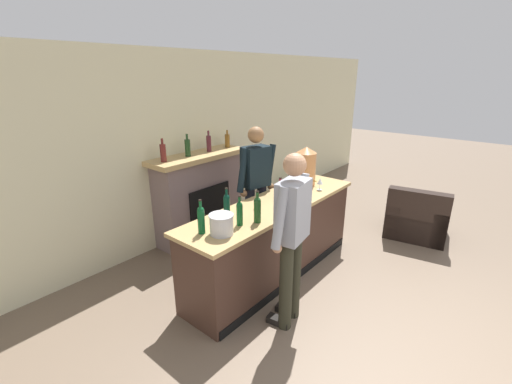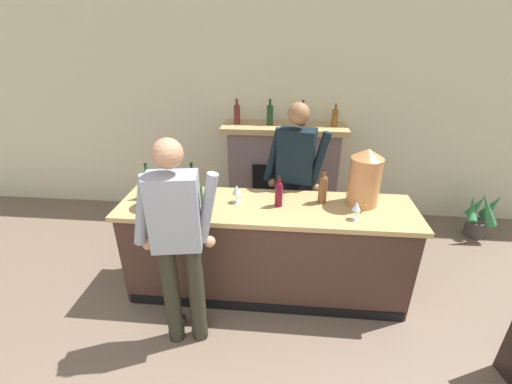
{
  "view_description": "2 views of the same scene",
  "coord_description": "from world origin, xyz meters",
  "px_view_note": "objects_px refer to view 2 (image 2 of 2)",
  "views": [
    {
      "loc": [
        -2.91,
        0.1,
        2.45
      ],
      "look_at": [
        0.31,
        2.78,
        0.97
      ],
      "focal_mm": 24.0,
      "sensor_mm": 36.0,
      "label": 1
    },
    {
      "loc": [
        0.33,
        -0.36,
        2.42
      ],
      "look_at": [
        0.03,
        2.78,
        0.9
      ],
      "focal_mm": 24.0,
      "sensor_mm": 36.0,
      "label": 2
    }
  ],
  "objects_px": {
    "person_bartender": "(295,181)",
    "fireplace_stone": "(283,173)",
    "wine_glass_mid_counter": "(237,190)",
    "wine_bottle_cabernet_heavy": "(199,197)",
    "copper_dispenser": "(365,177)",
    "ice_bucket_steel": "(154,196)",
    "person_customer": "(178,241)",
    "wine_bottle_port_short": "(323,188)",
    "wine_bottle_chardonnay_pale": "(183,193)",
    "wine_bottle_riesling_slim": "(148,183)",
    "wine_glass_front_right": "(356,207)",
    "potted_plant_corner": "(480,216)",
    "wine_bottle_burgundy_dark": "(279,193)",
    "wine_bottle_rose_blush": "(193,182)"
  },
  "relations": [
    {
      "from": "person_bartender",
      "to": "fireplace_stone",
      "type": "bearing_deg",
      "value": 97.93
    },
    {
      "from": "wine_glass_mid_counter",
      "to": "wine_bottle_cabernet_heavy",
      "type": "bearing_deg",
      "value": -140.93
    },
    {
      "from": "copper_dispenser",
      "to": "wine_bottle_cabernet_heavy",
      "type": "height_order",
      "value": "copper_dispenser"
    },
    {
      "from": "ice_bucket_steel",
      "to": "person_bartender",
      "type": "bearing_deg",
      "value": 26.06
    },
    {
      "from": "copper_dispenser",
      "to": "person_customer",
      "type": "bearing_deg",
      "value": -152.24
    },
    {
      "from": "wine_bottle_port_short",
      "to": "wine_bottle_chardonnay_pale",
      "type": "distance_m",
      "value": 1.25
    },
    {
      "from": "wine_bottle_riesling_slim",
      "to": "wine_glass_front_right",
      "type": "height_order",
      "value": "wine_bottle_riesling_slim"
    },
    {
      "from": "potted_plant_corner",
      "to": "fireplace_stone",
      "type": "bearing_deg",
      "value": 174.1
    },
    {
      "from": "wine_glass_mid_counter",
      "to": "wine_glass_front_right",
      "type": "relative_size",
      "value": 1.07
    },
    {
      "from": "person_bartender",
      "to": "ice_bucket_steel",
      "type": "distance_m",
      "value": 1.4
    },
    {
      "from": "wine_bottle_riesling_slim",
      "to": "wine_bottle_cabernet_heavy",
      "type": "bearing_deg",
      "value": -24.83
    },
    {
      "from": "wine_bottle_port_short",
      "to": "wine_bottle_burgundy_dark",
      "type": "xyz_separation_m",
      "value": [
        -0.39,
        -0.11,
        -0.02
      ]
    },
    {
      "from": "person_customer",
      "to": "wine_bottle_rose_blush",
      "type": "relative_size",
      "value": 5.17
    },
    {
      "from": "wine_bottle_chardonnay_pale",
      "to": "wine_glass_mid_counter",
      "type": "height_order",
      "value": "wine_bottle_chardonnay_pale"
    },
    {
      "from": "copper_dispenser",
      "to": "wine_bottle_rose_blush",
      "type": "distance_m",
      "value": 1.56
    },
    {
      "from": "copper_dispenser",
      "to": "wine_bottle_riesling_slim",
      "type": "relative_size",
      "value": 1.52
    },
    {
      "from": "fireplace_stone",
      "to": "wine_bottle_rose_blush",
      "type": "height_order",
      "value": "fireplace_stone"
    },
    {
      "from": "wine_bottle_burgundy_dark",
      "to": "person_bartender",
      "type": "bearing_deg",
      "value": 73.23
    },
    {
      "from": "copper_dispenser",
      "to": "potted_plant_corner",
      "type": "bearing_deg",
      "value": 32.78
    },
    {
      "from": "fireplace_stone",
      "to": "wine_bottle_rose_blush",
      "type": "bearing_deg",
      "value": -120.53
    },
    {
      "from": "wine_glass_front_right",
      "to": "wine_bottle_riesling_slim",
      "type": "bearing_deg",
      "value": 173.0
    },
    {
      "from": "potted_plant_corner",
      "to": "person_customer",
      "type": "relative_size",
      "value": 0.38
    },
    {
      "from": "potted_plant_corner",
      "to": "person_customer",
      "type": "height_order",
      "value": "person_customer"
    },
    {
      "from": "wine_glass_mid_counter",
      "to": "person_bartender",
      "type": "bearing_deg",
      "value": 41.25
    },
    {
      "from": "person_customer",
      "to": "person_bartender",
      "type": "height_order",
      "value": "person_bartender"
    },
    {
      "from": "wine_bottle_cabernet_heavy",
      "to": "wine_bottle_rose_blush",
      "type": "height_order",
      "value": "wine_bottle_rose_blush"
    },
    {
      "from": "person_customer",
      "to": "copper_dispenser",
      "type": "height_order",
      "value": "person_customer"
    },
    {
      "from": "potted_plant_corner",
      "to": "wine_glass_front_right",
      "type": "distance_m",
      "value": 2.47
    },
    {
      "from": "copper_dispenser",
      "to": "wine_bottle_burgundy_dark",
      "type": "xyz_separation_m",
      "value": [
        -0.75,
        -0.11,
        -0.13
      ]
    },
    {
      "from": "fireplace_stone",
      "to": "wine_glass_mid_counter",
      "type": "bearing_deg",
      "value": -105.17
    },
    {
      "from": "fireplace_stone",
      "to": "ice_bucket_steel",
      "type": "distance_m",
      "value": 2.0
    },
    {
      "from": "person_customer",
      "to": "ice_bucket_steel",
      "type": "bearing_deg",
      "value": 124.46
    },
    {
      "from": "ice_bucket_steel",
      "to": "wine_glass_front_right",
      "type": "height_order",
      "value": "ice_bucket_steel"
    },
    {
      "from": "wine_bottle_riesling_slim",
      "to": "wine_glass_mid_counter",
      "type": "bearing_deg",
      "value": -1.15
    },
    {
      "from": "wine_bottle_burgundy_dark",
      "to": "wine_bottle_chardonnay_pale",
      "type": "bearing_deg",
      "value": -172.72
    },
    {
      "from": "fireplace_stone",
      "to": "wine_bottle_riesling_slim",
      "type": "xyz_separation_m",
      "value": [
        -1.23,
        -1.45,
        0.45
      ]
    },
    {
      "from": "wine_bottle_chardonnay_pale",
      "to": "fireplace_stone",
      "type": "bearing_deg",
      "value": 61.95
    },
    {
      "from": "person_customer",
      "to": "wine_bottle_port_short",
      "type": "relative_size",
      "value": 5.43
    },
    {
      "from": "fireplace_stone",
      "to": "wine_bottle_chardonnay_pale",
      "type": "distance_m",
      "value": 1.87
    },
    {
      "from": "person_bartender",
      "to": "wine_bottle_riesling_slim",
      "type": "distance_m",
      "value": 1.44
    },
    {
      "from": "wine_bottle_cabernet_heavy",
      "to": "wine_glass_mid_counter",
      "type": "distance_m",
      "value": 0.37
    },
    {
      "from": "ice_bucket_steel",
      "to": "wine_bottle_port_short",
      "type": "relative_size",
      "value": 0.74
    },
    {
      "from": "copper_dispenser",
      "to": "ice_bucket_steel",
      "type": "relative_size",
      "value": 2.17
    },
    {
      "from": "wine_bottle_cabernet_heavy",
      "to": "wine_glass_front_right",
      "type": "height_order",
      "value": "wine_bottle_cabernet_heavy"
    },
    {
      "from": "copper_dispenser",
      "to": "person_bartender",
      "type": "bearing_deg",
      "value": 146.93
    },
    {
      "from": "wine_bottle_chardonnay_pale",
      "to": "wine_glass_mid_counter",
      "type": "distance_m",
      "value": 0.48
    },
    {
      "from": "wine_bottle_port_short",
      "to": "wine_glass_mid_counter",
      "type": "relative_size",
      "value": 1.9
    },
    {
      "from": "wine_bottle_port_short",
      "to": "wine_bottle_rose_blush",
      "type": "relative_size",
      "value": 0.95
    },
    {
      "from": "ice_bucket_steel",
      "to": "fireplace_stone",
      "type": "bearing_deg",
      "value": 55.22
    },
    {
      "from": "wine_bottle_rose_blush",
      "to": "wine_bottle_port_short",
      "type": "bearing_deg",
      "value": -0.03
    }
  ]
}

